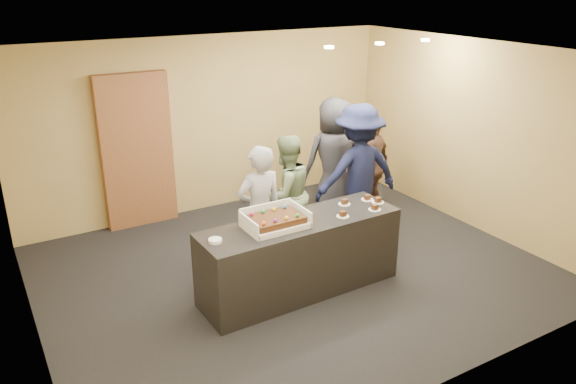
{
  "coord_description": "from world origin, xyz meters",
  "views": [
    {
      "loc": [
        -3.25,
        -5.38,
        3.51
      ],
      "look_at": [
        -0.08,
        0.0,
        1.09
      ],
      "focal_mm": 35.0,
      "sensor_mm": 36.0,
      "label": 1
    }
  ],
  "objects_px": {
    "cake_box": "(274,222)",
    "person_server_grey": "(260,211)",
    "serving_counter": "(300,256)",
    "storage_cabinet": "(137,151)",
    "person_dark_suit": "(334,160)",
    "sheet_cake": "(275,219)",
    "plate_stack": "(215,241)",
    "person_sage_man": "(286,194)",
    "person_navy_man": "(358,172)",
    "person_brown_extra": "(371,167)"
  },
  "relations": [
    {
      "from": "person_sage_man",
      "to": "serving_counter",
      "type": "bearing_deg",
      "value": 62.24
    },
    {
      "from": "person_navy_man",
      "to": "sheet_cake",
      "type": "bearing_deg",
      "value": 33.5
    },
    {
      "from": "person_sage_man",
      "to": "person_dark_suit",
      "type": "distance_m",
      "value": 1.26
    },
    {
      "from": "sheet_cake",
      "to": "person_server_grey",
      "type": "bearing_deg",
      "value": 78.25
    },
    {
      "from": "plate_stack",
      "to": "person_dark_suit",
      "type": "bearing_deg",
      "value": 30.95
    },
    {
      "from": "plate_stack",
      "to": "person_sage_man",
      "type": "bearing_deg",
      "value": 35.03
    },
    {
      "from": "cake_box",
      "to": "person_server_grey",
      "type": "distance_m",
      "value": 0.63
    },
    {
      "from": "person_server_grey",
      "to": "person_navy_man",
      "type": "distance_m",
      "value": 1.71
    },
    {
      "from": "serving_counter",
      "to": "person_server_grey",
      "type": "xyz_separation_m",
      "value": [
        -0.19,
        0.63,
        0.38
      ]
    },
    {
      "from": "storage_cabinet",
      "to": "person_dark_suit",
      "type": "distance_m",
      "value": 2.87
    },
    {
      "from": "person_navy_man",
      "to": "person_brown_extra",
      "type": "bearing_deg",
      "value": -136.84
    },
    {
      "from": "cake_box",
      "to": "plate_stack",
      "type": "distance_m",
      "value": 0.73
    },
    {
      "from": "person_navy_man",
      "to": "person_sage_man",
      "type": "bearing_deg",
      "value": 1.35
    },
    {
      "from": "person_server_grey",
      "to": "person_dark_suit",
      "type": "distance_m",
      "value": 1.96
    },
    {
      "from": "person_dark_suit",
      "to": "person_server_grey",
      "type": "bearing_deg",
      "value": 38.98
    },
    {
      "from": "cake_box",
      "to": "serving_counter",
      "type": "bearing_deg",
      "value": -4.42
    },
    {
      "from": "serving_counter",
      "to": "person_brown_extra",
      "type": "distance_m",
      "value": 2.48
    },
    {
      "from": "sheet_cake",
      "to": "plate_stack",
      "type": "xyz_separation_m",
      "value": [
        -0.73,
        -0.01,
        -0.08
      ]
    },
    {
      "from": "storage_cabinet",
      "to": "cake_box",
      "type": "relative_size",
      "value": 3.31
    },
    {
      "from": "sheet_cake",
      "to": "cake_box",
      "type": "bearing_deg",
      "value": 89.08
    },
    {
      "from": "cake_box",
      "to": "person_brown_extra",
      "type": "xyz_separation_m",
      "value": [
        2.39,
        1.3,
        -0.14
      ]
    },
    {
      "from": "plate_stack",
      "to": "person_navy_man",
      "type": "distance_m",
      "value": 2.7
    },
    {
      "from": "person_sage_man",
      "to": "person_navy_man",
      "type": "xyz_separation_m",
      "value": [
        1.09,
        -0.11,
        0.15
      ]
    },
    {
      "from": "sheet_cake",
      "to": "person_dark_suit",
      "type": "distance_m",
      "value": 2.42
    },
    {
      "from": "cake_box",
      "to": "person_sage_man",
      "type": "height_order",
      "value": "person_sage_man"
    },
    {
      "from": "storage_cabinet",
      "to": "person_server_grey",
      "type": "bearing_deg",
      "value": -69.66
    },
    {
      "from": "cake_box",
      "to": "person_server_grey",
      "type": "height_order",
      "value": "person_server_grey"
    },
    {
      "from": "plate_stack",
      "to": "person_sage_man",
      "type": "height_order",
      "value": "person_sage_man"
    },
    {
      "from": "person_dark_suit",
      "to": "storage_cabinet",
      "type": "bearing_deg",
      "value": -16.0
    },
    {
      "from": "cake_box",
      "to": "person_dark_suit",
      "type": "bearing_deg",
      "value": 39.21
    },
    {
      "from": "person_server_grey",
      "to": "person_dark_suit",
      "type": "bearing_deg",
      "value": -152.99
    },
    {
      "from": "serving_counter",
      "to": "person_navy_man",
      "type": "height_order",
      "value": "person_navy_man"
    },
    {
      "from": "serving_counter",
      "to": "storage_cabinet",
      "type": "bearing_deg",
      "value": 108.39
    },
    {
      "from": "cake_box",
      "to": "person_brown_extra",
      "type": "height_order",
      "value": "person_brown_extra"
    },
    {
      "from": "cake_box",
      "to": "person_navy_man",
      "type": "relative_size",
      "value": 0.36
    },
    {
      "from": "serving_counter",
      "to": "person_dark_suit",
      "type": "bearing_deg",
      "value": 43.88
    },
    {
      "from": "person_dark_suit",
      "to": "person_navy_man",
      "type": "bearing_deg",
      "value": 96.9
    },
    {
      "from": "person_server_grey",
      "to": "person_brown_extra",
      "type": "xyz_separation_m",
      "value": [
        2.26,
        0.69,
        -0.02
      ]
    },
    {
      "from": "person_brown_extra",
      "to": "plate_stack",
      "type": "bearing_deg",
      "value": -2.17
    },
    {
      "from": "sheet_cake",
      "to": "person_server_grey",
      "type": "distance_m",
      "value": 0.66
    },
    {
      "from": "plate_stack",
      "to": "person_sage_man",
      "type": "xyz_separation_m",
      "value": [
        1.45,
        1.02,
        -0.11
      ]
    },
    {
      "from": "cake_box",
      "to": "person_sage_man",
      "type": "xyz_separation_m",
      "value": [
        0.72,
        0.98,
        -0.14
      ]
    },
    {
      "from": "sheet_cake",
      "to": "serving_counter",
      "type": "bearing_deg",
      "value": 0.0
    },
    {
      "from": "person_dark_suit",
      "to": "sheet_cake",
      "type": "bearing_deg",
      "value": 50.79
    },
    {
      "from": "sheet_cake",
      "to": "person_brown_extra",
      "type": "distance_m",
      "value": 2.74
    },
    {
      "from": "cake_box",
      "to": "plate_stack",
      "type": "relative_size",
      "value": 4.75
    },
    {
      "from": "serving_counter",
      "to": "storage_cabinet",
      "type": "xyz_separation_m",
      "value": [
        -1.02,
        2.85,
        0.68
      ]
    },
    {
      "from": "storage_cabinet",
      "to": "person_dark_suit",
      "type": "relative_size",
      "value": 1.2
    },
    {
      "from": "storage_cabinet",
      "to": "person_navy_man",
      "type": "bearing_deg",
      "value": -37.93
    },
    {
      "from": "storage_cabinet",
      "to": "person_dark_suit",
      "type": "height_order",
      "value": "storage_cabinet"
    }
  ]
}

